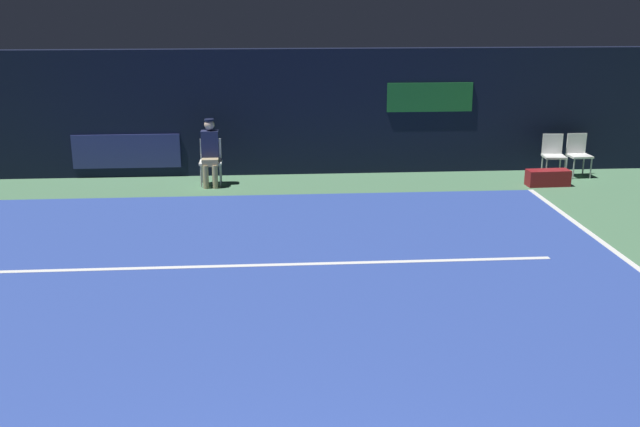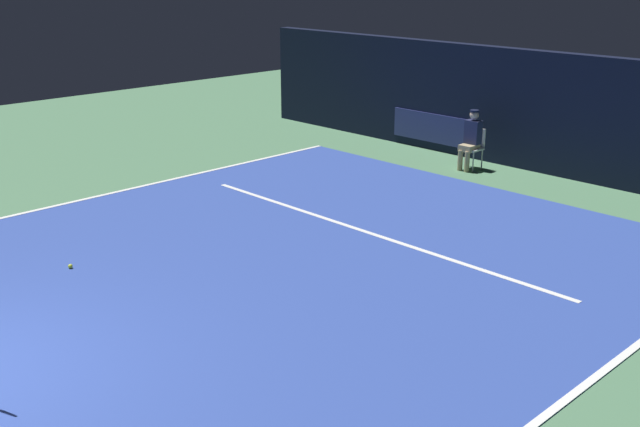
% 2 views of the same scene
% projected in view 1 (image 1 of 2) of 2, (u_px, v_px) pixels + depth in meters
% --- Properties ---
extents(ground_plane, '(32.39, 32.39, 0.00)m').
position_uv_depth(ground_plane, '(277.00, 329.00, 8.56)').
color(ground_plane, '#4C7A56').
extents(court_surface, '(10.18, 11.83, 0.01)m').
position_uv_depth(court_surface, '(277.00, 329.00, 8.55)').
color(court_surface, '#2D479E').
rests_on(court_surface, ground).
extents(line_service, '(7.94, 0.10, 0.01)m').
position_uv_depth(line_service, '(274.00, 265.00, 10.53)').
color(line_service, white).
rests_on(line_service, court_surface).
extents(back_wall, '(16.81, 0.33, 2.60)m').
position_uv_depth(back_wall, '(268.00, 112.00, 15.62)').
color(back_wall, black).
rests_on(back_wall, ground).
extents(line_judge_on_chair, '(0.44, 0.53, 1.32)m').
position_uv_depth(line_judge_on_chair, '(210.00, 151.00, 14.78)').
color(line_judge_on_chair, white).
rests_on(line_judge_on_chair, ground).
extents(courtside_chair_near, '(0.47, 0.45, 0.88)m').
position_uv_depth(courtside_chair_near, '(553.00, 153.00, 15.55)').
color(courtside_chair_near, white).
rests_on(courtside_chair_near, ground).
extents(courtside_chair_far, '(0.46, 0.43, 0.88)m').
position_uv_depth(courtside_chair_far, '(578.00, 152.00, 15.61)').
color(courtside_chair_far, white).
rests_on(courtside_chair_far, ground).
extents(equipment_bag, '(0.85, 0.35, 0.32)m').
position_uv_depth(equipment_bag, '(548.00, 178.00, 14.90)').
color(equipment_bag, maroon).
rests_on(equipment_bag, ground).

